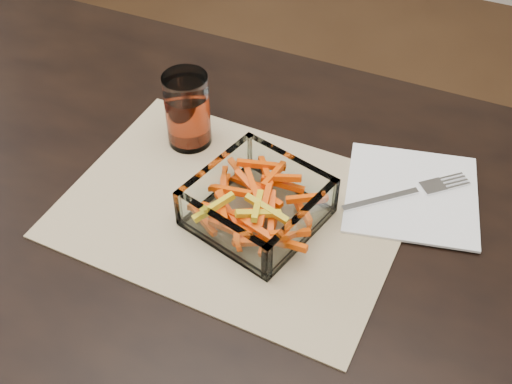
# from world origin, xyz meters

# --- Properties ---
(dining_table) EXTENTS (1.60, 0.90, 0.75)m
(dining_table) POSITION_xyz_m (0.00, 0.00, 0.66)
(dining_table) COLOR black
(dining_table) RESTS_ON ground
(placemat) EXTENTS (0.46, 0.34, 0.00)m
(placemat) POSITION_xyz_m (0.02, 0.06, 0.75)
(placemat) COLOR tan
(placemat) RESTS_ON dining_table
(glass_bowl) EXTENTS (0.19, 0.19, 0.06)m
(glass_bowl) POSITION_xyz_m (0.06, 0.06, 0.78)
(glass_bowl) COLOR white
(glass_bowl) RESTS_ON placemat
(tumbler) EXTENTS (0.07, 0.07, 0.12)m
(tumbler) POSITION_xyz_m (-0.10, 0.16, 0.81)
(tumbler) COLOR white
(tumbler) RESTS_ON placemat
(napkin) EXTENTS (0.21, 0.21, 0.00)m
(napkin) POSITION_xyz_m (0.24, 0.19, 0.76)
(napkin) COLOR white
(napkin) RESTS_ON placemat
(fork) EXTENTS (0.15, 0.14, 0.00)m
(fork) POSITION_xyz_m (0.24, 0.19, 0.76)
(fork) COLOR silver
(fork) RESTS_ON napkin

